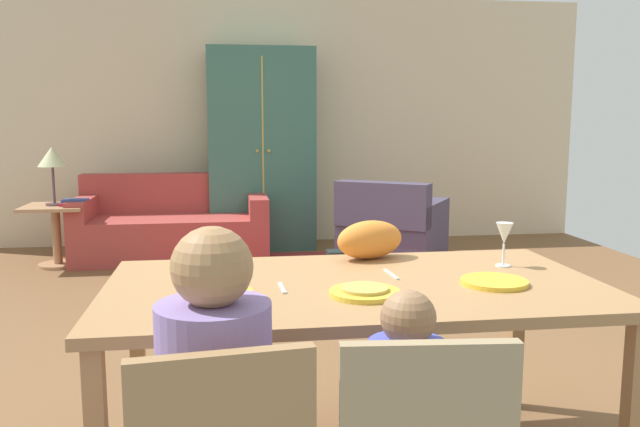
{
  "coord_description": "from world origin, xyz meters",
  "views": [
    {
      "loc": [
        -0.54,
        -3.5,
        1.38
      ],
      "look_at": [
        -0.03,
        0.05,
        0.85
      ],
      "focal_mm": 36.44,
      "sensor_mm": 36.0,
      "label": 1
    }
  ],
  "objects_px": {
    "plate_near_woman": "(494,282)",
    "side_table": "(56,227)",
    "armoire": "(261,150)",
    "couch": "(173,227)",
    "handbag": "(346,265)",
    "wine_glass": "(504,235)",
    "cat": "(370,240)",
    "plate_near_man": "(217,294)",
    "table_lamp": "(52,159)",
    "dining_table": "(354,299)",
    "plate_near_child": "(365,293)",
    "armchair": "(392,233)",
    "book_lower": "(73,204)",
    "book_upper": "(75,201)"
  },
  "relations": [
    {
      "from": "plate_near_woman",
      "to": "side_table",
      "type": "relative_size",
      "value": 0.43
    },
    {
      "from": "plate_near_woman",
      "to": "armoire",
      "type": "relative_size",
      "value": 0.12
    },
    {
      "from": "couch",
      "to": "handbag",
      "type": "relative_size",
      "value": 5.79
    },
    {
      "from": "plate_near_woman",
      "to": "armoire",
      "type": "height_order",
      "value": "armoire"
    },
    {
      "from": "wine_glass",
      "to": "side_table",
      "type": "distance_m",
      "value": 4.64
    },
    {
      "from": "cat",
      "to": "side_table",
      "type": "distance_m",
      "value": 4.15
    },
    {
      "from": "plate_near_man",
      "to": "cat",
      "type": "relative_size",
      "value": 0.78
    },
    {
      "from": "cat",
      "to": "table_lamp",
      "type": "relative_size",
      "value": 0.59
    },
    {
      "from": "dining_table",
      "to": "plate_near_child",
      "type": "relative_size",
      "value": 7.48
    },
    {
      "from": "table_lamp",
      "to": "handbag",
      "type": "bearing_deg",
      "value": -19.23
    },
    {
      "from": "side_table",
      "to": "dining_table",
      "type": "bearing_deg",
      "value": -62.16
    },
    {
      "from": "couch",
      "to": "armchair",
      "type": "relative_size",
      "value": 1.57
    },
    {
      "from": "dining_table",
      "to": "side_table",
      "type": "bearing_deg",
      "value": 117.84
    },
    {
      "from": "armoire",
      "to": "cat",
      "type": "bearing_deg",
      "value": -86.5
    },
    {
      "from": "dining_table",
      "to": "cat",
      "type": "relative_size",
      "value": 5.84
    },
    {
      "from": "couch",
      "to": "book_lower",
      "type": "height_order",
      "value": "couch"
    },
    {
      "from": "cat",
      "to": "side_table",
      "type": "bearing_deg",
      "value": 102.53
    },
    {
      "from": "book_upper",
      "to": "handbag",
      "type": "bearing_deg",
      "value": -20.35
    },
    {
      "from": "dining_table",
      "to": "couch",
      "type": "height_order",
      "value": "couch"
    },
    {
      "from": "dining_table",
      "to": "armchair",
      "type": "relative_size",
      "value": 1.58
    },
    {
      "from": "plate_near_child",
      "to": "armoire",
      "type": "bearing_deg",
      "value": 91.25
    },
    {
      "from": "plate_near_child",
      "to": "plate_near_woman",
      "type": "bearing_deg",
      "value": 8.85
    },
    {
      "from": "plate_near_child",
      "to": "book_lower",
      "type": "relative_size",
      "value": 1.14
    },
    {
      "from": "plate_near_woman",
      "to": "wine_glass",
      "type": "relative_size",
      "value": 1.34
    },
    {
      "from": "plate_near_woman",
      "to": "side_table",
      "type": "height_order",
      "value": "plate_near_woman"
    },
    {
      "from": "table_lamp",
      "to": "book_lower",
      "type": "relative_size",
      "value": 2.45
    },
    {
      "from": "couch",
      "to": "table_lamp",
      "type": "bearing_deg",
      "value": -166.15
    },
    {
      "from": "book_lower",
      "to": "handbag",
      "type": "relative_size",
      "value": 0.69
    },
    {
      "from": "plate_near_child",
      "to": "couch",
      "type": "bearing_deg",
      "value": 103.11
    },
    {
      "from": "armchair",
      "to": "cat",
      "type": "bearing_deg",
      "value": -106.36
    },
    {
      "from": "plate_near_man",
      "to": "cat",
      "type": "bearing_deg",
      "value": 38.66
    },
    {
      "from": "plate_near_man",
      "to": "table_lamp",
      "type": "xyz_separation_m",
      "value": [
        -1.54,
        4.02,
        0.24
      ]
    },
    {
      "from": "armoire",
      "to": "book_upper",
      "type": "height_order",
      "value": "armoire"
    },
    {
      "from": "table_lamp",
      "to": "handbag",
      "type": "xyz_separation_m",
      "value": [
        2.58,
        -0.9,
        -0.88
      ]
    },
    {
      "from": "dining_table",
      "to": "wine_glass",
      "type": "relative_size",
      "value": 10.05
    },
    {
      "from": "wine_glass",
      "to": "armoire",
      "type": "distance_m",
      "value": 4.44
    },
    {
      "from": "dining_table",
      "to": "cat",
      "type": "bearing_deg",
      "value": 69.96
    },
    {
      "from": "dining_table",
      "to": "book_lower",
      "type": "height_order",
      "value": "dining_table"
    },
    {
      "from": "dining_table",
      "to": "book_lower",
      "type": "bearing_deg",
      "value": 116.04
    },
    {
      "from": "plate_near_child",
      "to": "couch",
      "type": "xyz_separation_m",
      "value": [
        -1.01,
        4.34,
        -0.47
      ]
    },
    {
      "from": "wine_glass",
      "to": "handbag",
      "type": "relative_size",
      "value": 0.58
    },
    {
      "from": "cat",
      "to": "book_lower",
      "type": "xyz_separation_m",
      "value": [
        -2.03,
        3.44,
        -0.25
      ]
    },
    {
      "from": "plate_near_man",
      "to": "plate_near_woman",
      "type": "bearing_deg",
      "value": 1.11
    },
    {
      "from": "plate_near_man",
      "to": "book_upper",
      "type": "height_order",
      "value": "plate_near_man"
    },
    {
      "from": "cat",
      "to": "plate_near_man",
      "type": "bearing_deg",
      "value": -161.16
    },
    {
      "from": "plate_near_man",
      "to": "side_table",
      "type": "height_order",
      "value": "plate_near_man"
    },
    {
      "from": "dining_table",
      "to": "wine_glass",
      "type": "bearing_deg",
      "value": 14.98
    },
    {
      "from": "handbag",
      "to": "couch",
      "type": "bearing_deg",
      "value": 142.91
    },
    {
      "from": "dining_table",
      "to": "armchair",
      "type": "height_order",
      "value": "armchair"
    },
    {
      "from": "table_lamp",
      "to": "book_upper",
      "type": "relative_size",
      "value": 2.45
    }
  ]
}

